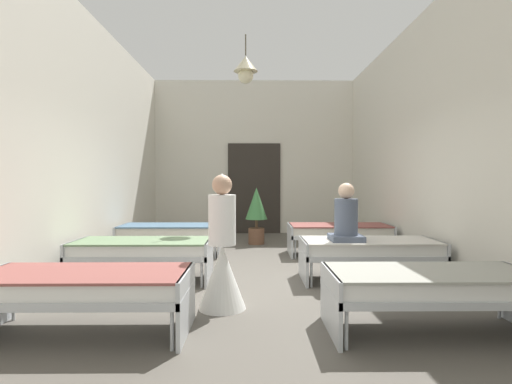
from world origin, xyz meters
TOP-DOWN VIEW (x-y plane):
  - ground_plane at (0.00, 0.00)m, footprint 5.88×10.61m
  - room_shell at (-0.00, 1.16)m, footprint 5.68×10.21m
  - bed_left_row_0 at (-1.59, -1.90)m, footprint 1.90×0.84m
  - bed_right_row_0 at (1.59, -1.90)m, footprint 1.90×0.84m
  - bed_left_row_1 at (-1.59, 0.00)m, footprint 1.90×0.84m
  - bed_right_row_1 at (1.59, 0.00)m, footprint 1.90×0.84m
  - bed_left_row_2 at (-1.59, 1.90)m, footprint 1.90×0.84m
  - bed_right_row_2 at (1.59, 1.90)m, footprint 1.90×0.84m
  - nurse_near_aisle at (-0.39, -1.19)m, footprint 0.52×0.52m
  - patient_seated_primary at (1.24, -0.09)m, footprint 0.44×0.44m
  - potted_plant at (0.04, 3.17)m, footprint 0.48×0.48m

SIDE VIEW (x-z plane):
  - ground_plane at x=0.00m, z-range -0.10..0.00m
  - bed_left_row_0 at x=-1.59m, z-range 0.15..0.73m
  - bed_right_row_0 at x=1.59m, z-range 0.15..0.73m
  - bed_left_row_1 at x=-1.59m, z-range 0.15..0.73m
  - bed_right_row_1 at x=1.59m, z-range 0.15..0.73m
  - bed_left_row_2 at x=-1.59m, z-range 0.15..0.73m
  - bed_right_row_2 at x=1.59m, z-range 0.15..0.73m
  - nurse_near_aisle at x=-0.39m, z-range -0.21..1.27m
  - potted_plant at x=0.04m, z-range 0.12..1.38m
  - patient_seated_primary at x=1.24m, z-range 0.47..1.27m
  - room_shell at x=0.00m, z-range 0.00..4.08m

